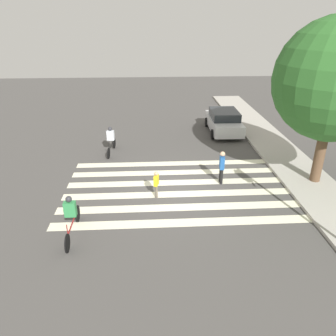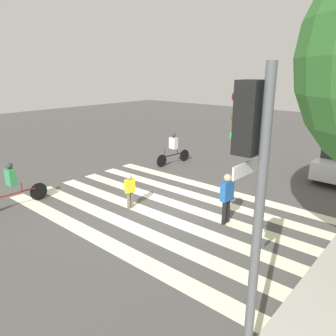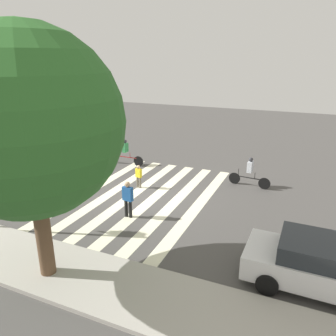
# 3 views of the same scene
# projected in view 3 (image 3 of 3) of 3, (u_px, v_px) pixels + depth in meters

# --- Properties ---
(ground_plane) EXTENTS (60.00, 60.00, 0.00)m
(ground_plane) POSITION_uv_depth(u_px,v_px,m) (143.00, 196.00, 15.81)
(ground_plane) COLOR #4C4947
(sidewalk_curb) EXTENTS (36.00, 2.50, 0.14)m
(sidewalk_curb) POSITION_uv_depth(u_px,v_px,m) (52.00, 267.00, 10.37)
(sidewalk_curb) COLOR #ADA89E
(sidewalk_curb) RESTS_ON ground_plane
(crosswalk_stripes) EXTENTS (6.05, 10.00, 0.01)m
(crosswalk_stripes) POSITION_uv_depth(u_px,v_px,m) (143.00, 196.00, 15.81)
(crosswalk_stripes) COLOR #F2EDCC
(crosswalk_stripes) RESTS_ON ground_plane
(street_tree) EXTENTS (5.11, 5.11, 7.31)m
(street_tree) POSITION_uv_depth(u_px,v_px,m) (28.00, 123.00, 8.55)
(street_tree) COLOR brown
(street_tree) RESTS_ON ground_plane
(pedestrian_adult_tall_backpack) EXTENTS (0.46, 0.24, 1.58)m
(pedestrian_adult_tall_backpack) POSITION_uv_depth(u_px,v_px,m) (128.00, 197.00, 13.51)
(pedestrian_adult_tall_backpack) COLOR black
(pedestrian_adult_tall_backpack) RESTS_ON ground_plane
(pedestrian_child_with_backpack) EXTENTS (0.37, 0.24, 1.21)m
(pedestrian_child_with_backpack) POSITION_uv_depth(u_px,v_px,m) (139.00, 175.00, 16.66)
(pedestrian_child_with_backpack) COLOR #6B6051
(pedestrian_child_with_backpack) RESTS_ON ground_plane
(cyclist_near_curb) EXTENTS (2.44, 0.40, 1.60)m
(cyclist_near_curb) POSITION_uv_depth(u_px,v_px,m) (125.00, 151.00, 20.21)
(cyclist_near_curb) COLOR black
(cyclist_near_curb) RESTS_ON ground_plane
(cyclist_mid_street) EXTENTS (2.17, 0.42, 1.57)m
(cyclist_mid_street) POSITION_uv_depth(u_px,v_px,m) (250.00, 171.00, 16.76)
(cyclist_mid_street) COLOR black
(cyclist_mid_street) RESTS_ON ground_plane
(car_parked_silver_sedan) EXTENTS (4.23, 2.09, 1.50)m
(car_parked_silver_sedan) POSITION_uv_depth(u_px,v_px,m) (320.00, 265.00, 9.34)
(car_parked_silver_sedan) COLOR silver
(car_parked_silver_sedan) RESTS_ON ground_plane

